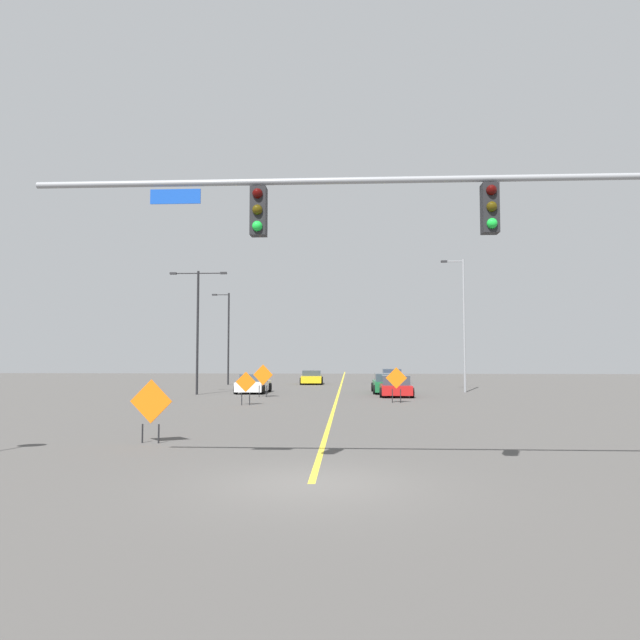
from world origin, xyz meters
The scene contains 15 objects.
ground centered at (0.00, 0.00, 0.00)m, with size 145.07×145.07×0.00m, color #4C4947.
road_centre_stripe centered at (0.00, 40.30, 0.00)m, with size 0.16×80.60×0.01m.
traffic_signal_assembly centered at (3.55, -0.01, 5.21)m, with size 14.75×0.44×6.72m.
street_lamp_near_right centered at (8.96, 30.30, 5.23)m, with size 1.68×0.24×9.64m.
street_lamp_mid_right centered at (-9.56, 26.95, 5.00)m, with size 3.93×0.24×8.43m.
street_lamp_mid_left centered at (-10.33, 40.23, 4.56)m, with size 1.62×0.24×8.34m.
construction_sign_left_lane centered at (-5.25, 5.36, 1.19)m, with size 1.33×0.14×1.92m.
construction_sign_median_near centered at (-4.74, 24.85, 1.31)m, with size 1.30×0.34×2.08m.
construction_sign_right_lane centered at (3.40, 20.75, 1.27)m, with size 1.18×0.20×1.99m.
construction_sign_median_far centered at (-4.77, 18.84, 1.12)m, with size 1.09×0.05×1.78m.
car_blue_far centered at (4.85, 44.95, 0.65)m, with size 2.21×4.31×1.34m.
car_white_passing centered at (-6.04, 28.99, 0.62)m, with size 2.19×4.08×1.33m.
car_yellow_mid centered at (-2.74, 41.81, 0.61)m, with size 2.18×3.96×1.26m.
car_green_approaching centered at (3.41, 29.41, 0.65)m, with size 2.07×4.59×1.38m.
car_red_near centered at (3.75, 26.15, 0.64)m, with size 2.17×4.32×1.36m.
Camera 1 is at (0.81, -12.21, 2.66)m, focal length 32.73 mm.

